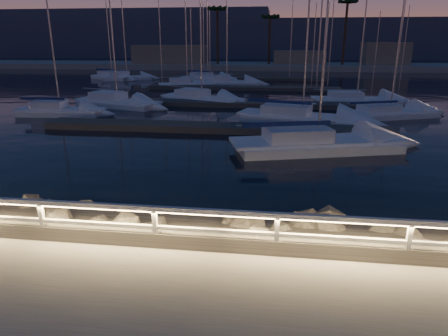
{
  "coord_description": "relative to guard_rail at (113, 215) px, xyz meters",
  "views": [
    {
      "loc": [
        3.87,
        -8.67,
        4.93
      ],
      "look_at": [
        2.2,
        4.0,
        0.81
      ],
      "focal_mm": 32.0,
      "sensor_mm": 36.0,
      "label": 1
    }
  ],
  "objects": [
    {
      "name": "ground",
      "position": [
        0.07,
        0.0,
        -0.77
      ],
      "size": [
        400.0,
        400.0,
        0.0
      ],
      "primitive_type": "plane",
      "color": "#AFA99E",
      "rests_on": "ground"
    },
    {
      "name": "harbor_water",
      "position": [
        0.07,
        31.22,
        -1.74
      ],
      "size": [
        400.0,
        440.0,
        0.6
      ],
      "color": "black",
      "rests_on": "ground"
    },
    {
      "name": "guard_rail",
      "position": [
        0.0,
        0.0,
        0.0
      ],
      "size": [
        44.11,
        0.12,
        1.06
      ],
      "color": "white",
      "rests_on": "ground"
    },
    {
      "name": "riprap",
      "position": [
        -0.74,
        1.0,
        -0.89
      ],
      "size": [
        34.72,
        1.66,
        1.11
      ],
      "color": "slate",
      "rests_on": "ground"
    },
    {
      "name": "floating_docks",
      "position": [
        0.07,
        32.5,
        -1.17
      ],
      "size": [
        22.0,
        36.0,
        0.4
      ],
      "color": "#584F48",
      "rests_on": "ground"
    },
    {
      "name": "far_shore",
      "position": [
        -0.06,
        74.05,
        -0.48
      ],
      "size": [
        160.0,
        14.0,
        5.2
      ],
      "color": "#AFA99E",
      "rests_on": "ground"
    },
    {
      "name": "palm_left",
      "position": [
        -7.93,
        72.0,
        9.36
      ],
      "size": [
        3.0,
        3.0,
        11.2
      ],
      "color": "#4A3122",
      "rests_on": "ground"
    },
    {
      "name": "palm_center",
      "position": [
        2.07,
        73.0,
        8.01
      ],
      "size": [
        3.0,
        3.0,
        9.7
      ],
      "color": "#4A3122",
      "rests_on": "ground"
    },
    {
      "name": "palm_right",
      "position": [
        16.07,
        72.0,
        10.26
      ],
      "size": [
        3.0,
        3.0,
        12.2
      ],
      "color": "#4A3122",
      "rests_on": "ground"
    },
    {
      "name": "distant_hills",
      "position": [
        -22.06,
        133.69,
        3.96
      ],
      "size": [
        230.0,
        37.5,
        18.0
      ],
      "color": "#3A425A",
      "rests_on": "ground"
    },
    {
      "name": "sailboat_a",
      "position": [
        -12.59,
        19.73,
        -0.96
      ],
      "size": [
        6.73,
        2.42,
        11.31
      ],
      "rotation": [
        0.0,
        0.0,
        0.06
      ],
      "color": "white",
      "rests_on": "ground"
    },
    {
      "name": "sailboat_c",
      "position": [
        5.92,
        11.93,
        -0.91
      ],
      "size": [
        9.34,
        4.98,
        15.29
      ],
      "rotation": [
        0.0,
        0.0,
        0.28
      ],
      "color": "white",
      "rests_on": "ground"
    },
    {
      "name": "sailboat_d",
      "position": [
        5.53,
        19.46,
        -0.94
      ],
      "size": [
        9.31,
        5.03,
        15.18
      ],
      "rotation": [
        0.0,
        0.0,
        -0.29
      ],
      "color": "white",
      "rests_on": "ground"
    },
    {
      "name": "sailboat_f",
      "position": [
        -9.88,
        24.42,
        -0.93
      ],
      "size": [
        8.25,
        4.67,
        13.58
      ],
      "rotation": [
        0.0,
        0.0,
        -0.32
      ],
      "color": "white",
      "rests_on": "ground"
    },
    {
      "name": "sailboat_g",
      "position": [
        -3.12,
        27.8,
        -0.95
      ],
      "size": [
        8.21,
        5.15,
        13.57
      ],
      "rotation": [
        0.0,
        0.0,
        -0.4
      ],
      "color": "white",
      "rests_on": "ground"
    },
    {
      "name": "sailboat_h",
      "position": [
        12.16,
        22.18,
        -0.98
      ],
      "size": [
        7.81,
        4.78,
        12.82
      ],
      "rotation": [
        0.0,
        0.0,
        0.38
      ],
      "color": "white",
      "rests_on": "ground"
    },
    {
      "name": "sailboat_i",
      "position": [
        -20.11,
        48.02,
        -0.93
      ],
      "size": [
        7.31,
        4.73,
        12.24
      ],
      "rotation": [
        0.0,
        0.0,
        -0.42
      ],
      "color": "white",
      "rests_on": "ground"
    },
    {
      "name": "sailboat_j",
      "position": [
        -2.61,
        41.99,
        -0.91
      ],
      "size": [
        8.57,
        3.6,
        14.18
      ],
      "rotation": [
        0.0,
        0.0,
        0.14
      ],
      "color": "white",
      "rests_on": "ground"
    },
    {
      "name": "sailboat_k",
      "position": [
        -5.99,
        47.86,
        -0.95
      ],
      "size": [
        8.2,
        4.65,
        13.44
      ],
      "rotation": [
        0.0,
        0.0,
        -0.32
      ],
      "color": "white",
      "rests_on": "ground"
    },
    {
      "name": "sailboat_l",
      "position": [
        10.9,
        28.8,
        -0.96
      ],
      "size": [
        8.24,
        2.96,
        13.68
      ],
      "rotation": [
        0.0,
        0.0,
        0.06
      ],
      "color": "white",
      "rests_on": "ground"
    },
    {
      "name": "sailboat_m",
      "position": [
        -17.71,
        47.47,
        -0.93
      ],
      "size": [
        7.43,
        4.73,
        12.42
      ],
      "rotation": [
        0.0,
        0.0,
        0.41
      ],
      "color": "white",
      "rests_on": "ground"
    },
    {
      "name": "sailboat_n",
      "position": [
        -7.16,
        39.83,
        -0.96
      ],
      "size": [
        7.2,
        4.11,
        11.86
      ],
      "rotation": [
        0.0,
        0.0,
        0.33
      ],
      "color": "white",
      "rests_on": "ground"
    }
  ]
}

